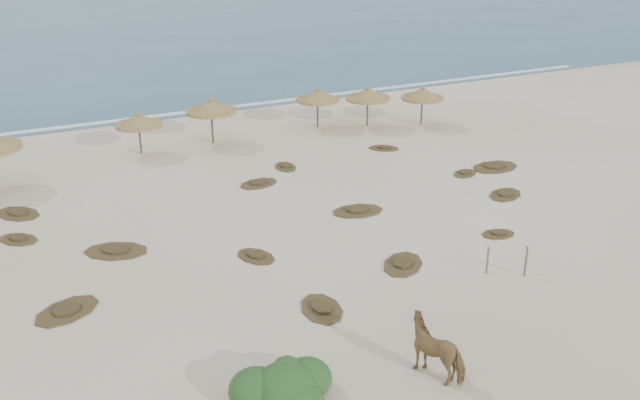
# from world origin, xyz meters

# --- Properties ---
(ground) EXTENTS (160.00, 160.00, 0.00)m
(ground) POSITION_xyz_m (0.00, 0.00, 0.00)
(ground) COLOR #F3E1C8
(ground) RESTS_ON ground
(ocean) EXTENTS (200.00, 100.00, 0.01)m
(ocean) POSITION_xyz_m (0.00, 75.00, 0.00)
(ocean) COLOR navy
(ocean) RESTS_ON ground
(foam_line) EXTENTS (70.00, 0.60, 0.01)m
(foam_line) POSITION_xyz_m (0.00, 26.00, 0.00)
(foam_line) COLOR white
(foam_line) RESTS_ON ground
(palapa_2) EXTENTS (3.29, 3.29, 2.44)m
(palapa_2) POSITION_xyz_m (-3.86, 18.65, 1.89)
(palapa_2) COLOR #4E3628
(palapa_2) RESTS_ON ground
(palapa_3) EXTENTS (3.56, 3.56, 2.77)m
(palapa_3) POSITION_xyz_m (0.38, 18.83, 2.15)
(palapa_3) COLOR #4E3628
(palapa_3) RESTS_ON ground
(palapa_4) EXTENTS (3.23, 3.23, 2.54)m
(palapa_4) POSITION_xyz_m (7.30, 19.02, 1.97)
(palapa_4) COLOR #4E3628
(palapa_4) RESTS_ON ground
(palapa_5) EXTENTS (3.21, 3.21, 2.62)m
(palapa_5) POSITION_xyz_m (10.16, 17.78, 2.03)
(palapa_5) COLOR #4E3628
(palapa_5) RESTS_ON ground
(palapa_6) EXTENTS (3.46, 3.46, 2.51)m
(palapa_6) POSITION_xyz_m (13.44, 16.61, 1.95)
(palapa_6) COLOR #4E3628
(palapa_6) RESTS_ON ground
(horse) EXTENTS (1.66, 2.25, 1.73)m
(horse) POSITION_xyz_m (-0.85, -5.51, 0.86)
(horse) COLOR #9A7846
(horse) RESTS_ON ground
(fence_post_near) EXTENTS (0.09, 0.09, 1.08)m
(fence_post_near) POSITION_xyz_m (4.42, -1.20, 0.54)
(fence_post_near) COLOR #6B6250
(fence_post_near) RESTS_ON ground
(fence_post_far) EXTENTS (0.11, 0.11, 1.21)m
(fence_post_far) POSITION_xyz_m (5.55, -2.00, 0.61)
(fence_post_far) COLOR #6B6250
(fence_post_far) RESTS_ON ground
(bush) EXTENTS (2.99, 2.64, 1.34)m
(bush) POSITION_xyz_m (-5.42, -4.75, 0.44)
(bush) COLOR #2F5926
(bush) RESTS_ON ground
(scrub_0) EXTENTS (2.84, 2.53, 0.16)m
(scrub_0) POSITION_xyz_m (-10.12, 2.92, 0.05)
(scrub_0) COLOR brown
(scrub_0) RESTS_ON ground
(scrub_1) EXTENTS (3.03, 2.65, 0.16)m
(scrub_1) POSITION_xyz_m (-7.68, 6.81, 0.05)
(scrub_1) COLOR brown
(scrub_1) RESTS_ON ground
(scrub_2) EXTENTS (1.72, 2.08, 0.16)m
(scrub_2) POSITION_xyz_m (-2.85, 3.88, 0.05)
(scrub_2) COLOR brown
(scrub_2) RESTS_ON ground
(scrub_3) EXTENTS (2.56, 1.84, 0.16)m
(scrub_3) POSITION_xyz_m (2.95, 6.08, 0.05)
(scrub_3) COLOR brown
(scrub_3) RESTS_ON ground
(scrub_4) EXTENTS (2.40, 2.05, 0.16)m
(scrub_4) POSITION_xyz_m (10.24, 4.68, 0.05)
(scrub_4) COLOR brown
(scrub_4) RESTS_ON ground
(scrub_5) EXTENTS (2.85, 1.97, 0.16)m
(scrub_5) POSITION_xyz_m (12.34, 8.03, 0.05)
(scrub_5) COLOR brown
(scrub_5) RESTS_ON ground
(scrub_6) EXTENTS (2.49, 2.67, 0.16)m
(scrub_6) POSITION_xyz_m (-10.85, 12.57, 0.05)
(scrub_6) COLOR brown
(scrub_6) RESTS_ON ground
(scrub_7) EXTENTS (1.30, 1.80, 0.16)m
(scrub_7) POSITION_xyz_m (2.43, 12.98, 0.05)
(scrub_7) COLOR brown
(scrub_7) RESTS_ON ground
(scrub_8) EXTENTS (2.02, 2.07, 0.16)m
(scrub_8) POSITION_xyz_m (-11.07, 9.70, 0.05)
(scrub_8) COLOR brown
(scrub_8) RESTS_ON ground
(scrub_9) EXTENTS (2.63, 2.58, 0.16)m
(scrub_9) POSITION_xyz_m (1.95, 0.74, 0.05)
(scrub_9) COLOR brown
(scrub_9) RESTS_ON ground
(scrub_10) EXTENTS (2.07, 1.93, 0.16)m
(scrub_10) POSITION_xyz_m (8.74, 13.38, 0.05)
(scrub_10) COLOR brown
(scrub_10) RESTS_ON ground
(scrub_11) EXTENTS (1.69, 2.32, 0.16)m
(scrub_11) POSITION_xyz_m (-2.31, -0.80, 0.05)
(scrub_11) COLOR brown
(scrub_11) RESTS_ON ground
(scrub_12) EXTENTS (1.58, 1.13, 0.16)m
(scrub_12) POSITION_xyz_m (7.04, 1.29, 0.05)
(scrub_12) COLOR brown
(scrub_12) RESTS_ON ground
(scrub_13) EXTENTS (2.31, 1.78, 0.16)m
(scrub_13) POSITION_xyz_m (0.23, 11.30, 0.05)
(scrub_13) COLOR brown
(scrub_13) RESTS_ON ground
(scrub_14) EXTENTS (1.82, 1.58, 0.16)m
(scrub_14) POSITION_xyz_m (10.32, 7.92, 0.05)
(scrub_14) COLOR brown
(scrub_14) RESTS_ON ground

